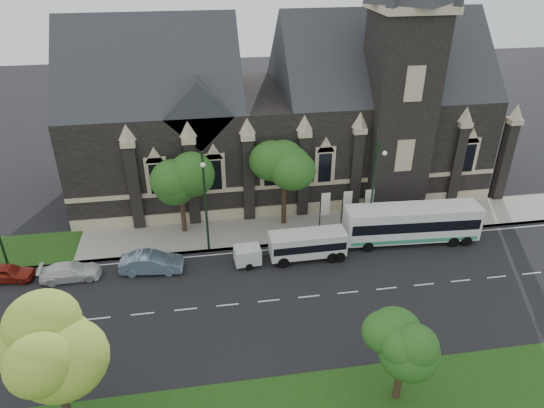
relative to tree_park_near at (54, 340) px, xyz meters
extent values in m
plane|color=black|center=(11.77, 8.77, -6.42)|extent=(160.00, 160.00, 0.00)
cube|color=gray|center=(11.77, 18.27, -6.34)|extent=(80.00, 5.00, 0.15)
cube|color=black|center=(15.77, 28.27, -1.42)|extent=(40.00, 15.00, 10.00)
cube|color=#282B2F|center=(3.77, 28.27, 3.58)|extent=(16.00, 15.00, 15.00)
cube|color=#282B2F|center=(25.77, 28.27, 3.58)|extent=(20.00, 15.00, 15.00)
cube|color=#282B2F|center=(7.77, 23.77, 3.58)|extent=(6.00, 6.00, 6.00)
cube|color=black|center=(25.77, 22.27, 2.58)|extent=(5.50, 5.50, 18.00)
cube|color=tan|center=(25.77, 22.27, 11.78)|extent=(6.20, 6.20, 0.60)
cube|color=tan|center=(15.77, 20.73, -3.22)|extent=(40.00, 0.22, 0.40)
cube|color=tan|center=(15.77, 20.73, -5.82)|extent=(40.00, 0.25, 1.20)
cube|color=black|center=(13.77, 20.59, -1.62)|extent=(1.20, 0.12, 2.80)
cylinder|color=black|center=(-0.23, -0.23, -4.22)|extent=(0.44, 0.44, 4.40)
sphere|color=olive|center=(-0.23, -0.23, -0.20)|extent=(4.16, 4.16, 4.16)
sphere|color=olive|center=(0.55, 0.55, 0.58)|extent=(3.12, 3.12, 3.12)
cylinder|color=black|center=(17.77, -0.73, -4.88)|extent=(0.44, 0.44, 3.08)
sphere|color=#255219|center=(17.77, -0.73, -1.94)|extent=(3.20, 3.20, 3.20)
sphere|color=#255219|center=(18.37, -0.13, -1.34)|extent=(2.40, 2.40, 2.40)
cylinder|color=black|center=(14.77, 19.27, -4.44)|extent=(0.44, 0.44, 3.96)
sphere|color=#255219|center=(14.77, 19.27, -0.78)|extent=(3.84, 3.84, 3.84)
sphere|color=#255219|center=(15.49, 19.99, -0.06)|extent=(2.88, 2.88, 2.88)
cylinder|color=black|center=(5.77, 19.27, -4.44)|extent=(0.44, 0.44, 3.96)
sphere|color=#255219|center=(5.77, 19.27, -0.85)|extent=(3.68, 3.68, 3.68)
sphere|color=#255219|center=(6.46, 19.96, -0.16)|extent=(2.76, 2.76, 2.76)
cylinder|color=black|center=(21.77, 16.07, -1.92)|extent=(0.20, 0.20, 9.00)
cylinder|color=black|center=(21.77, 15.27, 2.28)|extent=(0.10, 1.60, 0.10)
sphere|color=silver|center=(21.77, 14.47, 2.18)|extent=(0.36, 0.36, 0.36)
cylinder|color=black|center=(7.77, 16.07, -1.92)|extent=(0.20, 0.20, 9.00)
cylinder|color=black|center=(7.77, 15.27, 2.28)|extent=(0.10, 1.60, 0.10)
sphere|color=silver|center=(7.77, 14.47, 2.18)|extent=(0.36, 0.36, 0.36)
cylinder|color=black|center=(17.77, 17.77, -4.42)|extent=(0.10, 0.10, 4.00)
cube|color=white|center=(18.22, 17.77, -3.82)|extent=(0.80, 0.04, 2.20)
cylinder|color=black|center=(19.77, 17.77, -4.42)|extent=(0.10, 0.10, 4.00)
cube|color=white|center=(20.22, 17.77, -3.82)|extent=(0.80, 0.04, 2.20)
cylinder|color=black|center=(21.77, 17.77, -4.42)|extent=(0.10, 0.10, 4.00)
cube|color=white|center=(22.22, 17.77, -3.82)|extent=(0.80, 0.04, 2.20)
cube|color=white|center=(25.06, 14.72, -4.52)|extent=(11.58, 3.02, 2.89)
cube|color=black|center=(25.06, 14.72, -4.34)|extent=(11.13, 3.04, 0.94)
cube|color=#34906B|center=(25.06, 14.72, -5.67)|extent=(11.13, 3.03, 0.35)
cylinder|color=black|center=(20.98, 13.75, -5.97)|extent=(0.91, 0.33, 0.90)
cylinder|color=black|center=(21.11, 16.13, -5.97)|extent=(0.91, 0.33, 0.90)
cylinder|color=black|center=(28.42, 13.33, -5.97)|extent=(0.91, 0.33, 0.90)
cylinder|color=black|center=(28.56, 15.72, -5.97)|extent=(0.91, 0.33, 0.90)
cylinder|color=black|center=(29.57, 13.27, -5.97)|extent=(0.91, 0.33, 0.90)
cylinder|color=black|center=(29.70, 15.65, -5.97)|extent=(0.91, 0.33, 0.90)
cube|color=silver|center=(15.72, 13.63, -4.99)|extent=(6.24, 2.04, 1.94)
cube|color=black|center=(15.72, 13.63, -4.93)|extent=(5.99, 2.08, 0.67)
cylinder|color=black|center=(13.56, 12.62, -5.97)|extent=(0.90, 0.29, 0.90)
cylinder|color=black|center=(13.53, 14.58, -5.97)|extent=(0.90, 0.29, 0.90)
cylinder|color=black|center=(17.59, 12.68, -5.97)|extent=(0.90, 0.29, 0.90)
cylinder|color=black|center=(17.57, 14.63, -5.97)|extent=(0.90, 0.29, 0.90)
cylinder|color=black|center=(18.21, 12.69, -5.97)|extent=(0.90, 0.29, 0.90)
cylinder|color=black|center=(18.19, 14.64, -5.97)|extent=(0.90, 0.29, 0.90)
cube|color=silver|center=(10.77, 13.49, -5.49)|extent=(2.16, 1.68, 1.34)
cylinder|color=black|center=(10.82, 12.72, -6.13)|extent=(0.59, 0.24, 0.58)
cylinder|color=black|center=(10.72, 14.27, -6.13)|extent=(0.59, 0.24, 0.58)
cylinder|color=black|center=(12.11, 13.58, -5.85)|extent=(1.24, 0.16, 0.08)
imported|color=slate|center=(3.22, 13.79, -5.61)|extent=(5.04, 2.19, 1.61)
imported|color=maroon|center=(-7.68, 14.36, -5.74)|extent=(4.11, 2.06, 1.34)
imported|color=silver|center=(-2.94, 13.81, -5.76)|extent=(4.60, 2.02, 1.31)
camera|label=1|loc=(7.61, -18.93, 17.12)|focal=32.51mm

